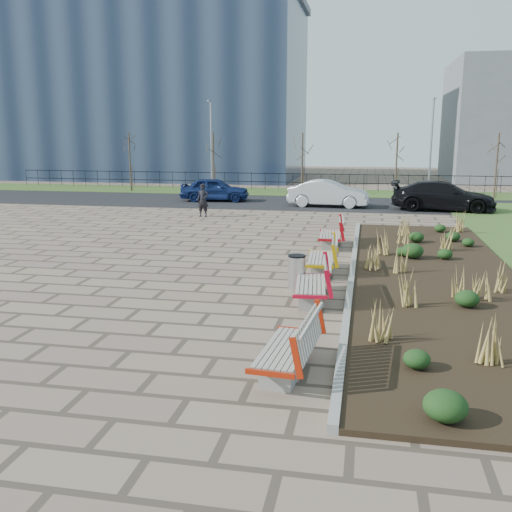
% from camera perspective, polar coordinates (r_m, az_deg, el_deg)
% --- Properties ---
extents(ground, '(120.00, 120.00, 0.00)m').
position_cam_1_polar(ground, '(12.53, -9.47, -6.60)').
color(ground, '#7B6754').
rests_on(ground, ground).
extents(planting_bed, '(4.50, 18.00, 0.10)m').
position_cam_1_polar(planting_bed, '(16.68, 17.61, -2.09)').
color(planting_bed, black).
rests_on(planting_bed, ground).
extents(planting_curb, '(0.16, 18.00, 0.15)m').
position_cam_1_polar(planting_curb, '(16.56, 9.59, -1.70)').
color(planting_curb, gray).
rests_on(planting_curb, ground).
extents(grass_verge_far, '(80.00, 5.00, 0.04)m').
position_cam_1_polar(grass_verge_far, '(39.52, 4.84, 6.36)').
color(grass_verge_far, '#33511E').
rests_on(grass_verge_far, ground).
extents(road, '(80.00, 7.00, 0.02)m').
position_cam_1_polar(road, '(33.60, 3.71, 5.33)').
color(road, black).
rests_on(road, ground).
extents(bench_a, '(1.08, 2.17, 1.00)m').
position_cam_1_polar(bench_a, '(9.73, 2.96, -8.90)').
color(bench_a, '#AF230B').
rests_on(bench_a, ground).
extents(bench_b, '(1.08, 2.17, 1.00)m').
position_cam_1_polar(bench_b, '(13.77, 5.48, -2.59)').
color(bench_b, red).
rests_on(bench_b, ground).
extents(bench_c, '(1.01, 2.14, 1.00)m').
position_cam_1_polar(bench_c, '(16.68, 6.50, -0.01)').
color(bench_c, '#CE9D0A').
rests_on(bench_c, ground).
extents(bench_d, '(1.01, 2.15, 1.00)m').
position_cam_1_polar(bench_d, '(20.63, 7.42, 2.31)').
color(bench_d, '#A50B13').
rests_on(bench_d, ground).
extents(litter_bin, '(0.44, 0.44, 0.91)m').
position_cam_1_polar(litter_bin, '(14.79, 4.10, -1.71)').
color(litter_bin, '#B2B2B7').
rests_on(litter_bin, ground).
extents(pedestrian, '(0.61, 0.42, 1.60)m').
position_cam_1_polar(pedestrian, '(27.96, -5.32, 5.56)').
color(pedestrian, black).
rests_on(pedestrian, ground).
extents(car_blue, '(4.26, 2.13, 1.39)m').
position_cam_1_polar(car_blue, '(34.39, -4.15, 6.67)').
color(car_blue, navy).
rests_on(car_blue, road).
extents(car_silver, '(4.49, 1.80, 1.45)m').
position_cam_1_polar(car_silver, '(31.88, 7.24, 6.23)').
color(car_silver, '#B6B9BE').
rests_on(car_silver, road).
extents(car_black, '(5.48, 2.69, 1.54)m').
position_cam_1_polar(car_black, '(31.54, 18.19, 5.73)').
color(car_black, black).
rests_on(car_black, road).
extents(tree_a, '(1.40, 1.40, 4.00)m').
position_cam_1_polar(tree_a, '(40.99, -12.49, 9.16)').
color(tree_a, '#4C3D2D').
rests_on(tree_a, grass_verge_far).
extents(tree_b, '(1.40, 1.40, 4.00)m').
position_cam_1_polar(tree_b, '(39.01, -4.26, 9.27)').
color(tree_b, '#4C3D2D').
rests_on(tree_b, grass_verge_far).
extents(tree_c, '(1.40, 1.40, 4.00)m').
position_cam_1_polar(tree_c, '(37.88, 4.64, 9.17)').
color(tree_c, '#4C3D2D').
rests_on(tree_c, grass_verge_far).
extents(tree_d, '(1.40, 1.40, 4.00)m').
position_cam_1_polar(tree_d, '(37.68, 13.86, 8.85)').
color(tree_d, '#4C3D2D').
rests_on(tree_d, grass_verge_far).
extents(tree_e, '(1.40, 1.40, 4.00)m').
position_cam_1_polar(tree_e, '(38.43, 22.91, 8.31)').
color(tree_e, '#4C3D2D').
rests_on(tree_e, grass_verge_far).
extents(lamp_west, '(0.24, 0.60, 6.00)m').
position_cam_1_polar(lamp_west, '(38.49, -4.49, 10.71)').
color(lamp_west, gray).
rests_on(lamp_west, grass_verge_far).
extents(lamp_east, '(0.24, 0.60, 6.00)m').
position_cam_1_polar(lamp_east, '(37.29, 17.09, 10.18)').
color(lamp_east, gray).
rests_on(lamp_east, grass_verge_far).
extents(railing_fence, '(44.00, 0.10, 1.20)m').
position_cam_1_polar(railing_fence, '(40.95, 5.09, 7.43)').
color(railing_fence, black).
rests_on(railing_fence, grass_verge_far).
extents(building_glass, '(40.00, 14.00, 15.00)m').
position_cam_1_polar(building_glass, '(57.54, -16.73, 15.17)').
color(building_glass, '#192338').
rests_on(building_glass, ground).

